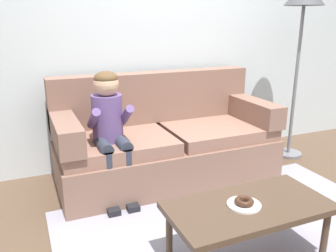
{
  "coord_description": "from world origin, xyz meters",
  "views": [
    {
      "loc": [
        -1.36,
        -2.13,
        1.5
      ],
      "look_at": [
        -0.26,
        0.45,
        0.65
      ],
      "focal_mm": 37.48,
      "sensor_mm": 36.0,
      "label": 1
    }
  ],
  "objects": [
    {
      "name": "plate",
      "position": [
        -0.18,
        -0.55,
        0.41
      ],
      "size": [
        0.21,
        0.21,
        0.01
      ],
      "primitive_type": "cylinder",
      "color": "white",
      "rests_on": "coffee_table"
    },
    {
      "name": "floor_lamp",
      "position": [
        1.41,
        0.82,
        1.63
      ],
      "size": [
        0.41,
        0.41,
        1.9
      ],
      "color": "slate",
      "rests_on": "ground"
    },
    {
      "name": "coffee_table",
      "position": [
        -0.14,
        -0.54,
        0.36
      ],
      "size": [
        1.03,
        0.52,
        0.4
      ],
      "color": "#4C3828",
      "rests_on": "ground"
    },
    {
      "name": "couch",
      "position": [
        -0.12,
        0.85,
        0.36
      ],
      "size": [
        2.08,
        0.9,
        1.0
      ],
      "color": "#846051",
      "rests_on": "ground"
    },
    {
      "name": "toy_controller",
      "position": [
        0.47,
        0.11,
        0.03
      ],
      "size": [
        0.23,
        0.09,
        0.05
      ],
      "rotation": [
        0.0,
        0.0,
        0.28
      ],
      "color": "gold",
      "rests_on": "ground"
    },
    {
      "name": "ground",
      "position": [
        0.0,
        0.0,
        0.0
      ],
      "size": [
        10.0,
        10.0,
        0.0
      ],
      "primitive_type": "plane",
      "color": "brown"
    },
    {
      "name": "area_rug",
      "position": [
        0.0,
        -0.25,
        0.01
      ],
      "size": [
        2.59,
        1.62,
        0.01
      ],
      "primitive_type": "cube",
      "color": "#9993A3",
      "rests_on": "ground"
    },
    {
      "name": "person_child",
      "position": [
        -0.71,
        0.64,
        0.67
      ],
      "size": [
        0.34,
        0.58,
        1.1
      ],
      "color": "#664C84",
      "rests_on": "ground"
    },
    {
      "name": "wall_back",
      "position": [
        0.0,
        1.4,
        1.4
      ],
      "size": [
        8.0,
        0.1,
        2.8
      ],
      "primitive_type": "cube",
      "color": "silver",
      "rests_on": "ground"
    },
    {
      "name": "donut",
      "position": [
        -0.18,
        -0.55,
        0.44
      ],
      "size": [
        0.17,
        0.17,
        0.04
      ],
      "primitive_type": "torus",
      "rotation": [
        0.0,
        0.0,
        0.93
      ],
      "color": "#422619",
      "rests_on": "plate"
    }
  ]
}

